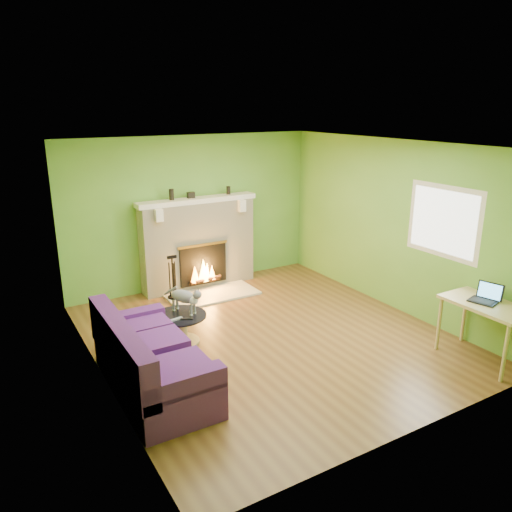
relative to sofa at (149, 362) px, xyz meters
The scene contains 22 objects.
floor 1.94m from the sofa, 13.15° to the left, with size 5.00×5.00×0.00m, color brown.
ceiling 2.96m from the sofa, 13.15° to the left, with size 5.00×5.00×0.00m, color white.
wall_back 3.60m from the sofa, 57.65° to the left, with size 5.00×5.00×0.00m, color #59912F.
wall_front 2.94m from the sofa, 48.03° to the right, with size 5.00×5.00×0.00m, color #59912F.
wall_left 1.13m from the sofa, 132.06° to the left, with size 5.00×5.00×0.00m, color #59912F.
wall_right 4.24m from the sofa, ahead, with size 5.00×5.00×0.00m, color #59912F.
window_frame 4.30m from the sofa, ahead, with size 1.20×1.20×0.00m, color silver.
window_pane 4.29m from the sofa, ahead, with size 1.06×1.06×0.00m, color white.
fireplace 3.35m from the sofa, 55.94° to the left, with size 2.10×0.46×1.58m.
hearth 2.92m from the sofa, 50.24° to the left, with size 1.50×0.75×0.03m, color beige.
mantel 3.51m from the sofa, 55.75° to the left, with size 2.10×0.28×0.08m, color silver.
sofa is the anchor object (origin of this frame).
coffee_table 1.17m from the sofa, 50.14° to the left, with size 0.70×0.70×0.40m.
desk 4.09m from the sofa, 21.05° to the right, with size 0.60×1.03×0.76m.
cat 1.28m from the sofa, 48.79° to the left, with size 0.22×0.60×0.38m, color slate, non-canonical shape.
remote_silver 1.01m from the sofa, 50.13° to the left, with size 0.17×0.04×0.02m, color gray.
remote_black 1.05m from the sofa, 42.95° to the left, with size 0.16×0.04×0.02m, color black.
laptop 4.08m from the sofa, 20.49° to the right, with size 0.27×0.31×0.23m, color black, non-canonical shape.
fire_tools 2.68m from the sofa, 62.74° to the left, with size 0.19×0.19×0.73m, color black, non-canonical shape.
mantel_vase_left 3.38m from the sofa, 62.79° to the left, with size 0.08×0.08×0.18m, color black.
mantel_vase_right 3.93m from the sofa, 48.22° to the left, with size 0.07×0.07×0.14m, color black.
mantel_box 3.52m from the sofa, 57.46° to the left, with size 0.12×0.08×0.10m, color black.
Camera 1 is at (-3.35, -5.32, 3.10)m, focal length 35.00 mm.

